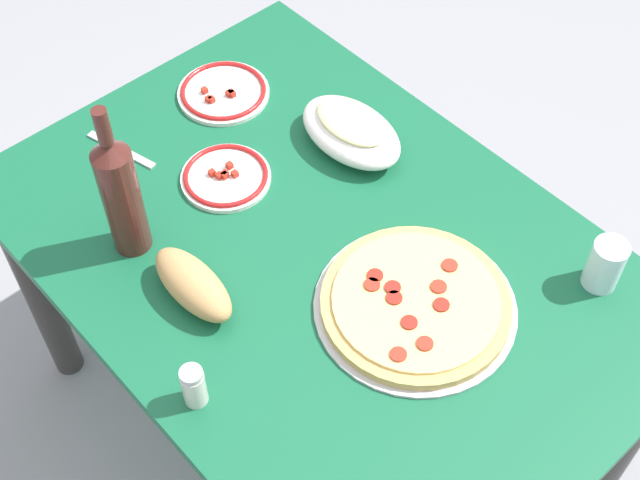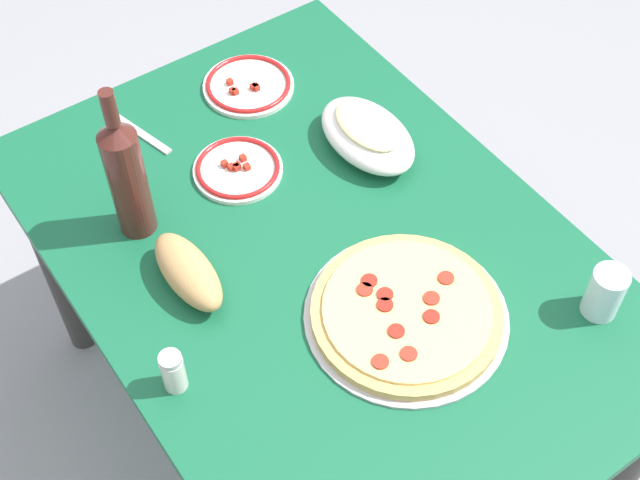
% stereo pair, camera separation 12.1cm
% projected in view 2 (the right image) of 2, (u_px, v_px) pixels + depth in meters
% --- Properties ---
extents(ground_plane, '(8.00, 8.00, 0.00)m').
position_uv_depth(ground_plane, '(320.00, 422.00, 2.20)').
color(ground_plane, gray).
rests_on(ground_plane, ground).
extents(dining_table, '(1.24, 0.86, 0.70)m').
position_uv_depth(dining_table, '(320.00, 287.00, 1.74)').
color(dining_table, '#145938').
rests_on(dining_table, ground).
extents(pepperoni_pizza, '(0.36, 0.36, 0.03)m').
position_uv_depth(pepperoni_pizza, '(407.00, 313.00, 1.54)').
color(pepperoni_pizza, '#B7B7BC').
rests_on(pepperoni_pizza, dining_table).
extents(baked_pasta_dish, '(0.24, 0.15, 0.08)m').
position_uv_depth(baked_pasta_dish, '(368.00, 133.00, 1.77)').
color(baked_pasta_dish, white).
rests_on(baked_pasta_dish, dining_table).
extents(wine_bottle, '(0.07, 0.07, 0.34)m').
position_uv_depth(wine_bottle, '(127.00, 176.00, 1.57)').
color(wine_bottle, '#471E19').
rests_on(wine_bottle, dining_table).
extents(water_glass, '(0.06, 0.06, 0.10)m').
position_uv_depth(water_glass, '(605.00, 293.00, 1.52)').
color(water_glass, silver).
rests_on(water_glass, dining_table).
extents(side_plate_near, '(0.18, 0.18, 0.02)m').
position_uv_depth(side_plate_near, '(238.00, 169.00, 1.76)').
color(side_plate_near, white).
rests_on(side_plate_near, dining_table).
extents(side_plate_far, '(0.20, 0.20, 0.02)m').
position_uv_depth(side_plate_far, '(248.00, 85.00, 1.91)').
color(side_plate_far, white).
rests_on(side_plate_far, dining_table).
extents(bread_loaf, '(0.19, 0.08, 0.07)m').
position_uv_depth(bread_loaf, '(188.00, 272.00, 1.57)').
color(bread_loaf, tan).
rests_on(bread_loaf, dining_table).
extents(spice_shaker, '(0.04, 0.04, 0.09)m').
position_uv_depth(spice_shaker, '(173.00, 371.00, 1.44)').
color(spice_shaker, silver).
rests_on(spice_shaker, dining_table).
extents(fork_right, '(0.17, 0.06, 0.00)m').
position_uv_depth(fork_right, '(141.00, 133.00, 1.83)').
color(fork_right, '#B7B7BC').
rests_on(fork_right, dining_table).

